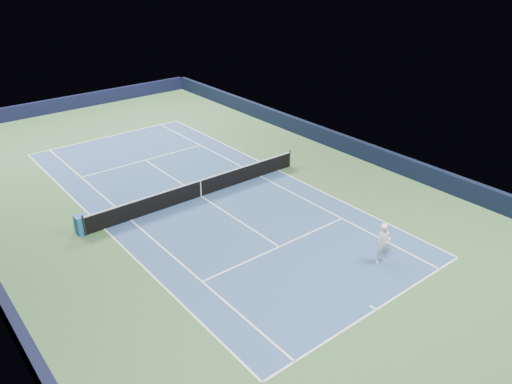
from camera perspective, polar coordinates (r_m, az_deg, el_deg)
ground at (r=26.99m, az=-6.29°, el=-0.50°), size 40.00×40.00×0.00m
wall_far at (r=43.82m, az=-20.81°, el=9.43°), size 22.00×0.35×1.10m
wall_right at (r=33.25m, az=9.55°, el=5.67°), size 0.35×40.00×1.10m
court_surface at (r=26.99m, az=-6.29°, el=-0.49°), size 10.97×23.77×0.01m
baseline_far at (r=36.83m, az=-16.48°, el=6.11°), size 10.97×0.08×0.00m
baseline_near at (r=19.56m, az=13.58°, el=-12.93°), size 10.97×0.08×0.00m
sideline_doubles_right at (r=29.95m, az=2.53°, el=2.50°), size 0.08×23.77×0.00m
sideline_doubles_left at (r=24.89m, az=-16.95°, el=-4.06°), size 0.08×23.77×0.00m
sideline_singles_right at (r=29.14m, az=0.50°, el=1.82°), size 0.08×23.77×0.00m
sideline_singles_left at (r=25.32m, az=-14.12°, el=-3.12°), size 0.08×23.77×0.00m
service_line_far at (r=32.11m, az=-12.54°, el=3.58°), size 8.23×0.08×0.00m
service_line_near at (r=22.51m, az=2.67°, el=-6.28°), size 8.23×0.08×0.00m
center_service_line at (r=26.98m, az=-6.29°, el=-0.48°), size 0.08×12.80×0.00m
center_mark_far at (r=36.70m, az=-16.39°, el=6.05°), size 0.08×0.30×0.00m
center_mark_near at (r=19.62m, az=13.23°, el=-12.73°), size 0.08×0.30×0.00m
tennis_net at (r=26.76m, az=-6.35°, el=0.46°), size 12.90×0.10×1.07m
sponsor_cube at (r=24.64m, az=-19.26°, el=-3.52°), size 0.62×0.54×0.94m
tennis_player at (r=21.69m, az=14.35°, el=-5.73°), size 0.86×1.34×2.29m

